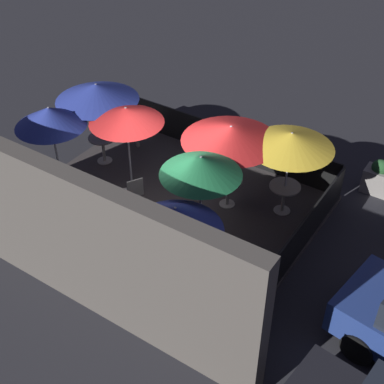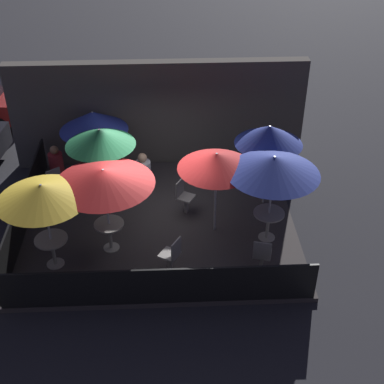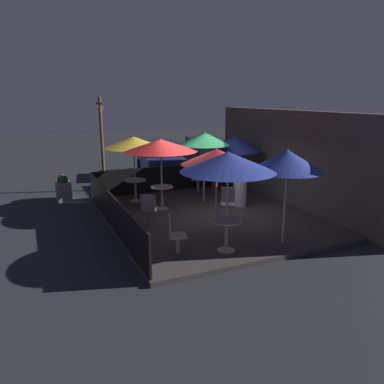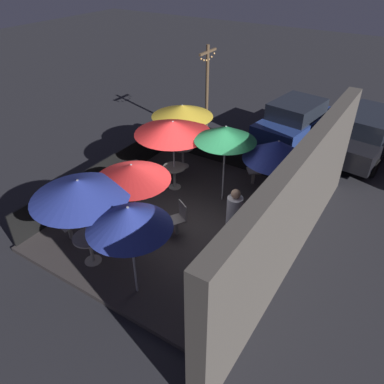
{
  "view_description": "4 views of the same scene",
  "coord_description": "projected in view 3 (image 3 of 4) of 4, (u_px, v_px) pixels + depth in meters",
  "views": [
    {
      "loc": [
        -6.14,
        8.1,
        8.45
      ],
      "look_at": [
        -0.84,
        0.08,
        1.06
      ],
      "focal_mm": 50.0,
      "sensor_mm": 36.0,
      "label": 1
    },
    {
      "loc": [
        0.32,
        -10.94,
        8.53
      ],
      "look_at": [
        0.81,
        -0.51,
        1.35
      ],
      "focal_mm": 50.0,
      "sensor_mm": 36.0,
      "label": 2
    },
    {
      "loc": [
        9.75,
        -4.86,
        3.62
      ],
      "look_at": [
        0.21,
        -0.58,
        0.95
      ],
      "focal_mm": 35.0,
      "sensor_mm": 36.0,
      "label": 3
    },
    {
      "loc": [
        6.95,
        4.81,
        6.58
      ],
      "look_at": [
        0.3,
        0.57,
        1.32
      ],
      "focal_mm": 35.0,
      "sensor_mm": 36.0,
      "label": 4
    }
  ],
  "objects": [
    {
      "name": "patio_chair_1",
      "position": [
        199.0,
        178.0,
        14.11
      ],
      "size": [
        0.56,
        0.56,
        0.94
      ],
      "rotation": [
        0.0,
        0.0,
        -0.92
      ],
      "color": "gray",
      "rests_on": "patio_deck"
    },
    {
      "name": "patron_0",
      "position": [
        240.0,
        191.0,
        12.25
      ],
      "size": [
        0.59,
        0.59,
        1.17
      ],
      "rotation": [
        0.0,
        0.0,
        4.18
      ],
      "color": "silver",
      "rests_on": "patio_deck"
    },
    {
      "name": "patio_umbrella_6",
      "position": [
        287.0,
        161.0,
        8.73
      ],
      "size": [
        1.72,
        1.72,
        2.3
      ],
      "color": "#B2B2B7",
      "rests_on": "patio_deck"
    },
    {
      "name": "patio_umbrella_1",
      "position": [
        134.0,
        142.0,
        12.44
      ],
      "size": [
        1.98,
        1.98,
        2.22
      ],
      "color": "#B2B2B7",
      "rests_on": "patio_deck"
    },
    {
      "name": "ground_plane",
      "position": [
        206.0,
        219.0,
        11.44
      ],
      "size": [
        60.0,
        60.0,
        0.0
      ],
      "primitive_type": "plane",
      "color": "#26262B"
    },
    {
      "name": "patio_umbrella_3",
      "position": [
        204.0,
        139.0,
        12.33
      ],
      "size": [
        1.73,
        1.73,
        2.38
      ],
      "color": "#B2B2B7",
      "rests_on": "patio_deck"
    },
    {
      "name": "patio_umbrella_0",
      "position": [
        228.0,
        162.0,
        8.25
      ],
      "size": [
        2.14,
        2.14,
        2.33
      ],
      "color": "#B2B2B7",
      "rests_on": "patio_deck"
    },
    {
      "name": "patio_chair_2",
      "position": [
        149.0,
        209.0,
        10.27
      ],
      "size": [
        0.55,
        0.55,
        0.95
      ],
      "rotation": [
        0.0,
        0.0,
        2.59
      ],
      "color": "gray",
      "rests_on": "patio_deck"
    },
    {
      "name": "patio_umbrella_4",
      "position": [
        235.0,
        143.0,
        13.25
      ],
      "size": [
        1.85,
        1.85,
        2.17
      ],
      "color": "#B2B2B7",
      "rests_on": "patio_deck"
    },
    {
      "name": "patio_chair_0",
      "position": [
        228.0,
        202.0,
        10.87
      ],
      "size": [
        0.55,
        0.55,
        0.94
      ],
      "rotation": [
        0.0,
        0.0,
        -0.53
      ],
      "color": "gray",
      "rests_on": "patio_deck"
    },
    {
      "name": "patio_umbrella_5",
      "position": [
        217.0,
        157.0,
        9.54
      ],
      "size": [
        1.83,
        1.83,
        2.22
      ],
      "color": "#B2B2B7",
      "rests_on": "patio_deck"
    },
    {
      "name": "building_wall",
      "position": [
        292.0,
        160.0,
        12.29
      ],
      "size": [
        8.45,
        0.36,
        3.21
      ],
      "color": "#4C4742",
      "rests_on": "ground_plane"
    },
    {
      "name": "fence_front",
      "position": [
        112.0,
        211.0,
        10.16
      ],
      "size": [
        6.65,
        0.05,
        0.95
      ],
      "color": "black",
      "rests_on": "patio_deck"
    },
    {
      "name": "parked_car_2",
      "position": [
        257.0,
        152.0,
        19.3
      ],
      "size": [
        4.01,
        2.12,
        1.62
      ],
      "rotation": [
        0.0,
        0.0,
        -0.11
      ],
      "color": "maroon",
      "rests_on": "ground_plane"
    },
    {
      "name": "parked_car_1",
      "position": [
        207.0,
        154.0,
        18.76
      ],
      "size": [
        4.67,
        2.21,
        1.62
      ],
      "rotation": [
        0.0,
        0.0,
        -0.12
      ],
      "color": "black",
      "rests_on": "ground_plane"
    },
    {
      "name": "patio_chair_3",
      "position": [
        175.0,
        234.0,
        8.47
      ],
      "size": [
        0.49,
        0.49,
        0.9
      ],
      "rotation": [
        0.0,
        0.0,
        1.3
      ],
      "color": "gray",
      "rests_on": "patio_deck"
    },
    {
      "name": "patio_umbrella_2",
      "position": [
        161.0,
        145.0,
        11.53
      ],
      "size": [
        2.27,
        2.27,
        2.23
      ],
      "color": "#B2B2B7",
      "rests_on": "patio_deck"
    },
    {
      "name": "planter_box",
      "position": [
        63.0,
        189.0,
        13.41
      ],
      "size": [
        0.71,
        0.5,
        0.95
      ],
      "color": "gray",
      "rests_on": "ground_plane"
    },
    {
      "name": "patio_deck",
      "position": [
        206.0,
        217.0,
        11.43
      ],
      "size": [
        6.85,
        5.8,
        0.12
      ],
      "color": "#383333",
      "rests_on": "ground_plane"
    },
    {
      "name": "dining_table_1",
      "position": [
        135.0,
        184.0,
        12.79
      ],
      "size": [
        0.75,
        0.75,
        0.76
      ],
      "color": "#9E998E",
      "rests_on": "patio_deck"
    },
    {
      "name": "fence_side_left",
      "position": [
        167.0,
        178.0,
        14.28
      ],
      "size": [
        0.05,
        5.6,
        0.95
      ],
      "color": "black",
      "rests_on": "patio_deck"
    },
    {
      "name": "light_post",
      "position": [
        102.0,
        139.0,
        14.46
      ],
      "size": [
        1.1,
        0.12,
        3.63
      ],
      "color": "brown",
      "rests_on": "ground_plane"
    },
    {
      "name": "parked_car_0",
      "position": [
        160.0,
        158.0,
        17.46
      ],
      "size": [
        4.01,
        2.25,
        1.62
      ],
      "rotation": [
        0.0,
        0.0,
        -0.15
      ],
      "color": "navy",
      "rests_on": "ground_plane"
    },
    {
      "name": "dining_table_0",
      "position": [
        226.0,
        226.0,
        8.62
      ],
      "size": [
        0.75,
        0.75,
        0.77
      ],
      "color": "#9E998E",
      "rests_on": "patio_deck"
    },
    {
      "name": "patron_1",
      "position": [
        216.0,
        175.0,
        14.51
      ],
      "size": [
        0.45,
        0.45,
        1.25
      ],
      "rotation": [
        0.0,
        0.0,
        4.89
      ],
      "color": "maroon",
      "rests_on": "patio_deck"
    },
    {
      "name": "dining_table_2",
      "position": [
        162.0,
        192.0,
        11.9
      ],
      "size": [
        0.7,
        0.7,
        0.75
      ],
      "color": "#9E998E",
      "rests_on": "patio_deck"
    }
  ]
}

